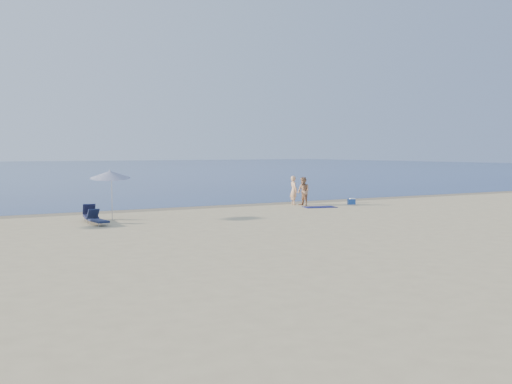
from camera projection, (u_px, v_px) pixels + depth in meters
wet_sand_strip at (227, 206)px, 36.83m from camera, size 240.00×1.60×0.00m
person_left at (294, 190)px, 37.59m from camera, size 0.52×0.69×1.70m
person_right at (303, 191)px, 36.99m from camera, size 0.66×0.83×1.66m
beach_towel at (320, 207)px, 35.97m from camera, size 1.98×1.42×0.03m
white_bag at (352, 201)px, 39.03m from camera, size 0.40×0.37×0.28m
blue_cooler at (351, 202)px, 37.84m from camera, size 0.53×0.46×0.31m
umbrella_near at (110, 175)px, 29.51m from camera, size 2.36×2.38×2.39m
lounger_left at (98, 219)px, 27.41m from camera, size 0.58×1.53×0.66m
lounger_right at (91, 215)px, 28.84m from camera, size 0.85×1.78×0.75m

